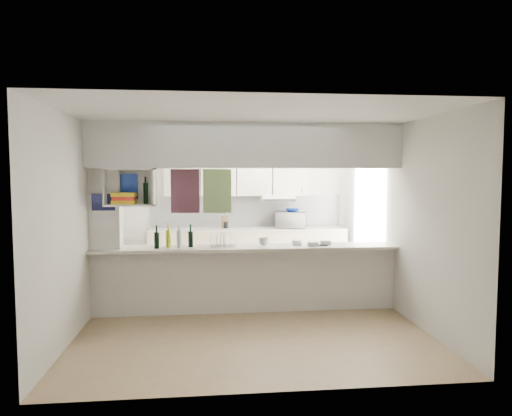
{
  "coord_description": "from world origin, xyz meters",
  "views": [
    {
      "loc": [
        -0.52,
        -6.25,
        1.92
      ],
      "look_at": [
        0.18,
        0.5,
        1.41
      ],
      "focal_mm": 32.0,
      "sensor_mm": 36.0,
      "label": 1
    }
  ],
  "objects": [
    {
      "name": "knife_block",
      "position": [
        -0.23,
        2.18,
        1.03
      ],
      "size": [
        0.12,
        0.1,
        0.22
      ],
      "primitive_type": "cube",
      "rotation": [
        0.0,
        0.0,
        0.08
      ],
      "color": "#4F371B",
      "rests_on": "bench_top"
    },
    {
      "name": "cubby_shelf",
      "position": [
        -1.57,
        -0.06,
        1.71
      ],
      "size": [
        0.65,
        0.35,
        0.5
      ],
      "color": "white",
      "rests_on": "bulkhead"
    },
    {
      "name": "utensil_jar",
      "position": [
        -0.21,
        2.15,
        0.98
      ],
      "size": [
        0.09,
        0.09,
        0.13
      ],
      "primitive_type": "cylinder",
      "color": "black",
      "rests_on": "bench_top"
    },
    {
      "name": "wall_back",
      "position": [
        0.0,
        2.4,
        1.3
      ],
      "size": [
        4.2,
        0.0,
        4.2
      ],
      "primitive_type": "plane",
      "rotation": [
        1.57,
        0.0,
        0.0
      ],
      "color": "silver",
      "rests_on": "floor"
    },
    {
      "name": "ceiling",
      "position": [
        0.0,
        0.0,
        2.6
      ],
      "size": [
        4.8,
        4.8,
        0.0
      ],
      "primitive_type": "plane",
      "color": "white",
      "rests_on": "wall_back"
    },
    {
      "name": "plastic_tubs",
      "position": [
        0.88,
        -0.02,
        0.95
      ],
      "size": [
        0.55,
        0.22,
        0.07
      ],
      "color": "silver",
      "rests_on": "breakfast_bar"
    },
    {
      "name": "floor",
      "position": [
        0.0,
        0.0,
        0.0
      ],
      "size": [
        4.8,
        4.8,
        0.0
      ],
      "primitive_type": "plane",
      "color": "#9F815C",
      "rests_on": "ground"
    },
    {
      "name": "servery_partition",
      "position": [
        -0.17,
        0.0,
        1.66
      ],
      "size": [
        4.2,
        0.5,
        2.6
      ],
      "color": "silver",
      "rests_on": "floor"
    },
    {
      "name": "wall_left",
      "position": [
        -2.1,
        0.0,
        1.3
      ],
      "size": [
        0.0,
        4.8,
        4.8
      ],
      "primitive_type": "plane",
      "rotation": [
        1.57,
        0.0,
        1.57
      ],
      "color": "silver",
      "rests_on": "floor"
    },
    {
      "name": "kitchen_run",
      "position": [
        0.16,
        2.14,
        0.83
      ],
      "size": [
        3.6,
        0.63,
        2.24
      ],
      "color": "beige",
      "rests_on": "floor"
    },
    {
      "name": "dish_rack",
      "position": [
        -0.33,
        0.01,
        1.0
      ],
      "size": [
        0.37,
        0.28,
        0.2
      ],
      "rotation": [
        0.0,
        0.0,
        -0.0
      ],
      "color": "silver",
      "rests_on": "breakfast_bar"
    },
    {
      "name": "bowl",
      "position": [
        1.02,
        2.05,
        1.25
      ],
      "size": [
        0.26,
        0.26,
        0.06
      ],
      "primitive_type": "imported",
      "color": "navy",
      "rests_on": "microwave"
    },
    {
      "name": "wine_bottles",
      "position": [
        -1.0,
        -0.02,
        1.04
      ],
      "size": [
        0.52,
        0.15,
        0.35
      ],
      "color": "black",
      "rests_on": "breakfast_bar"
    },
    {
      "name": "wall_right",
      "position": [
        2.1,
        0.0,
        1.3
      ],
      "size": [
        0.0,
        4.8,
        4.8
      ],
      "primitive_type": "plane",
      "rotation": [
        1.57,
        0.0,
        -1.57
      ],
      "color": "silver",
      "rests_on": "floor"
    },
    {
      "name": "microwave",
      "position": [
        1.01,
        2.09,
        1.07
      ],
      "size": [
        0.63,
        0.51,
        0.3
      ],
      "primitive_type": "imported",
      "rotation": [
        0.0,
        0.0,
        2.85
      ],
      "color": "white",
      "rests_on": "bench_top"
    },
    {
      "name": "cup",
      "position": [
        0.23,
        -0.03,
        0.99
      ],
      "size": [
        0.18,
        0.18,
        0.11
      ],
      "primitive_type": "imported",
      "rotation": [
        0.0,
        0.0,
        0.43
      ],
      "color": "white",
      "rests_on": "dish_rack"
    }
  ]
}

